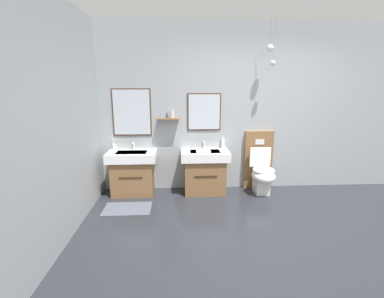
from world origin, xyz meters
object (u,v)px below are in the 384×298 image
at_px(soap_dispenser, 223,143).
at_px(folded_hand_towel, 203,152).
at_px(vanity_sink_left, 133,171).
at_px(toilet, 261,170).
at_px(toothbrush_cup, 114,146).
at_px(vanity_sink_right, 205,170).

relative_size(soap_dispenser, folded_hand_towel, 0.91).
relative_size(vanity_sink_left, folded_hand_towel, 3.53).
height_order(toilet, toothbrush_cup, toilet).
relative_size(toilet, soap_dispenser, 5.00).
relative_size(vanity_sink_left, soap_dispenser, 3.89).
bearing_deg(toilet, folded_hand_towel, -171.53).
xyz_separation_m(toothbrush_cup, folded_hand_towel, (1.45, -0.31, -0.03)).
bearing_deg(vanity_sink_right, vanity_sink_left, 180.00).
xyz_separation_m(toilet, toothbrush_cup, (-2.42, 0.16, 0.39)).
height_order(vanity_sink_left, vanity_sink_right, same).
bearing_deg(soap_dispenser, vanity_sink_left, -173.36).
bearing_deg(toilet, vanity_sink_right, -179.81).
bearing_deg(toothbrush_cup, toilet, -3.80).
height_order(vanity_sink_right, folded_hand_towel, folded_hand_towel).
relative_size(vanity_sink_left, toothbrush_cup, 3.89).
height_order(vanity_sink_left, toothbrush_cup, toothbrush_cup).
bearing_deg(vanity_sink_left, vanity_sink_right, 0.00).
distance_m(vanity_sink_left, folded_hand_towel, 1.20).
distance_m(toothbrush_cup, folded_hand_towel, 1.48).
relative_size(toothbrush_cup, folded_hand_towel, 0.91).
bearing_deg(vanity_sink_right, folded_hand_towel, -105.65).
height_order(toilet, folded_hand_towel, toilet).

